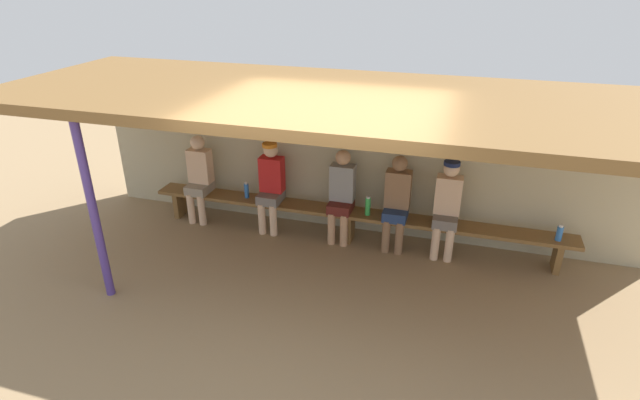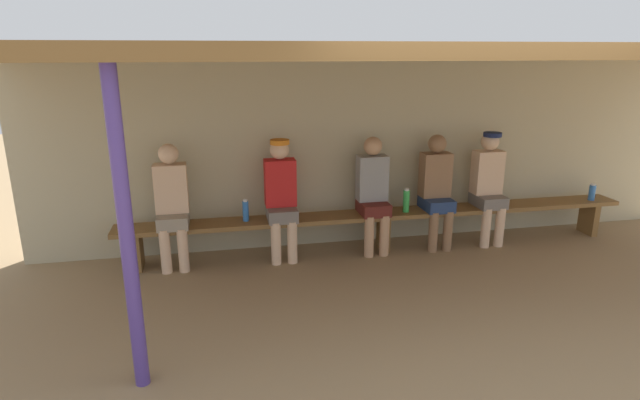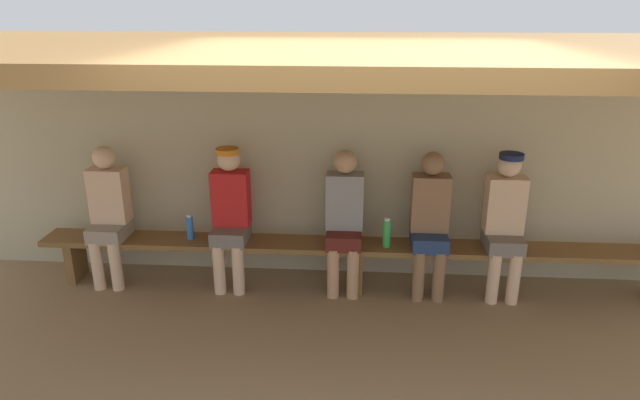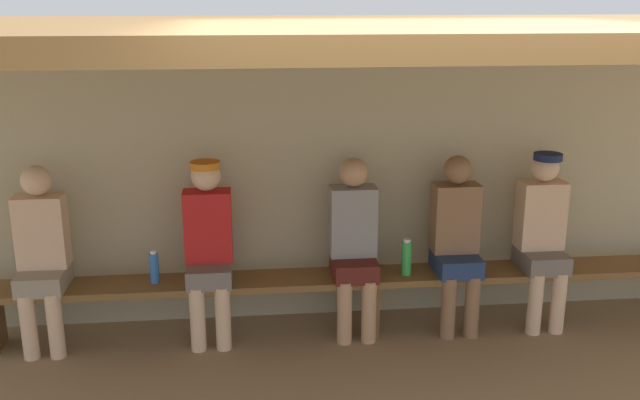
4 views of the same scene
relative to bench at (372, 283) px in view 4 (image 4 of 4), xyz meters
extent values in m
cube|color=#B7AD8C|center=(0.00, 0.45, 0.71)|extent=(8.00, 0.20, 2.20)
cube|color=brown|center=(0.00, -0.85, 1.87)|extent=(8.00, 2.80, 0.12)
cube|color=brown|center=(0.00, 0.00, 0.05)|extent=(6.00, 0.36, 0.05)
cube|color=brown|center=(0.00, 0.00, -0.18)|extent=(0.08, 0.29, 0.41)
cube|color=slate|center=(1.30, -0.02, 0.14)|extent=(0.32, 0.40, 0.14)
cylinder|color=beige|center=(1.21, -0.18, -0.15)|extent=(0.11, 0.11, 0.48)
cylinder|color=beige|center=(1.39, -0.18, -0.15)|extent=(0.11, 0.11, 0.48)
cube|color=beige|center=(1.30, 0.06, 0.47)|extent=(0.34, 0.20, 0.52)
sphere|color=beige|center=(1.30, 0.06, 0.84)|extent=(0.21, 0.21, 0.21)
cylinder|color=#19234C|center=(1.30, 0.02, 0.93)|extent=(0.21, 0.21, 0.05)
cube|color=gray|center=(-2.36, -0.02, 0.14)|extent=(0.32, 0.40, 0.14)
cylinder|color=beige|center=(-2.45, -0.18, -0.15)|extent=(0.11, 0.11, 0.48)
cylinder|color=beige|center=(-2.27, -0.18, -0.15)|extent=(0.11, 0.11, 0.48)
cube|color=beige|center=(-2.36, 0.06, 0.47)|extent=(0.34, 0.20, 0.52)
sphere|color=beige|center=(-2.36, 0.06, 0.84)|extent=(0.21, 0.21, 0.21)
cube|color=#591E19|center=(-0.14, -0.02, 0.14)|extent=(0.32, 0.40, 0.14)
cylinder|color=tan|center=(-0.23, -0.18, -0.15)|extent=(0.11, 0.11, 0.48)
cylinder|color=tan|center=(-0.05, -0.18, -0.15)|extent=(0.11, 0.11, 0.48)
cube|color=gray|center=(-0.14, 0.06, 0.47)|extent=(0.34, 0.20, 0.52)
sphere|color=tan|center=(-0.14, 0.06, 0.84)|extent=(0.21, 0.21, 0.21)
cube|color=slate|center=(-1.20, -0.02, 0.14)|extent=(0.32, 0.40, 0.14)
cylinder|color=beige|center=(-1.29, -0.18, -0.15)|extent=(0.11, 0.11, 0.48)
cylinder|color=beige|center=(-1.11, -0.18, -0.15)|extent=(0.11, 0.11, 0.48)
cube|color=red|center=(-1.20, 0.06, 0.47)|extent=(0.34, 0.20, 0.52)
sphere|color=beige|center=(-1.20, 0.06, 0.84)|extent=(0.21, 0.21, 0.21)
cylinder|color=orange|center=(-1.20, 0.02, 0.93)|extent=(0.21, 0.21, 0.05)
cube|color=navy|center=(0.64, -0.02, 0.14)|extent=(0.32, 0.40, 0.14)
cylinder|color=#8C6647|center=(0.55, -0.18, -0.15)|extent=(0.11, 0.11, 0.48)
cylinder|color=#8C6647|center=(0.73, -0.18, -0.15)|extent=(0.11, 0.11, 0.48)
cube|color=#8C6647|center=(0.64, 0.06, 0.47)|extent=(0.34, 0.20, 0.52)
sphere|color=#8C6647|center=(0.64, 0.06, 0.84)|extent=(0.21, 0.21, 0.21)
cylinder|color=green|center=(0.25, -0.04, 0.20)|extent=(0.07, 0.07, 0.26)
cylinder|color=white|center=(0.25, -0.04, 0.34)|extent=(0.05, 0.05, 0.02)
cylinder|color=blue|center=(-1.59, 0.00, 0.18)|extent=(0.07, 0.07, 0.22)
cylinder|color=white|center=(-1.59, 0.00, 0.31)|extent=(0.05, 0.05, 0.02)
camera|label=1|loc=(1.38, -6.15, 3.24)|focal=28.01mm
camera|label=2|loc=(-1.88, -5.43, 1.88)|focal=28.94mm
camera|label=3|loc=(-0.02, -4.83, 2.22)|focal=31.81mm
camera|label=4|loc=(-0.92, -4.91, 2.07)|focal=40.11mm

